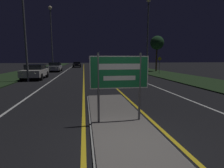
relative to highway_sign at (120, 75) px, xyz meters
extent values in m
plane|color=black|center=(0.00, -1.56, -1.60)|extent=(160.00, 160.00, 0.00)
cube|color=#999993|center=(0.00, 0.00, -1.58)|extent=(1.93, 8.27, 0.05)
cube|color=#66605B|center=(0.00, 0.00, -1.55)|extent=(1.81, 8.15, 0.10)
cube|color=#1E3319|center=(-9.50, 18.44, -1.56)|extent=(5.00, 100.00, 0.08)
cube|color=#1E3319|center=(9.50, 18.44, -1.56)|extent=(5.00, 100.00, 0.08)
cube|color=gold|center=(-1.16, 23.44, -1.60)|extent=(0.12, 70.00, 0.01)
cube|color=gold|center=(1.16, 23.44, -1.60)|extent=(0.12, 70.00, 0.01)
cube|color=silver|center=(-4.20, 23.44, -1.60)|extent=(0.12, 70.00, 0.01)
cube|color=silver|center=(4.20, 23.44, -1.60)|extent=(0.12, 70.00, 0.01)
cube|color=silver|center=(-7.20, 23.44, -1.60)|extent=(0.10, 70.00, 0.01)
cube|color=silver|center=(7.20, 23.44, -1.60)|extent=(0.10, 70.00, 0.01)
cylinder|color=#56565B|center=(-0.67, 0.00, -0.40)|extent=(0.07, 0.07, 2.20)
cylinder|color=#56565B|center=(0.67, 0.00, -0.40)|extent=(0.07, 0.07, 2.20)
cube|color=#19703D|center=(0.00, 0.00, 0.09)|extent=(1.87, 0.04, 1.02)
cube|color=white|center=(0.00, -0.02, 0.09)|extent=(1.87, 0.00, 1.02)
cube|color=#19703D|center=(0.00, -0.02, 0.09)|extent=(1.81, 0.01, 0.96)
cube|color=white|center=(0.00, -0.02, 0.26)|extent=(1.31, 0.01, 0.18)
cube|color=white|center=(0.00, -0.02, -0.09)|extent=(1.03, 0.01, 0.14)
cylinder|color=#56565B|center=(-6.14, 11.42, 2.62)|extent=(0.18, 0.18, 8.44)
cylinder|color=#56565B|center=(-6.16, 24.73, 3.31)|extent=(0.18, 0.18, 9.83)
sphere|color=beige|center=(-6.16, 24.73, 8.40)|extent=(0.58, 0.58, 0.58)
cylinder|color=#56565B|center=(6.50, 15.16, 2.75)|extent=(0.18, 0.18, 8.71)
sphere|color=beige|center=(6.50, 15.16, 7.27)|extent=(0.55, 0.55, 0.55)
cube|color=#B7B7BC|center=(2.86, 11.44, -0.97)|extent=(1.80, 4.63, 0.56)
cube|color=black|center=(2.86, 11.16, -0.43)|extent=(1.58, 2.41, 0.52)
sphere|color=red|center=(2.30, 9.15, -0.90)|extent=(0.14, 0.14, 0.14)
sphere|color=red|center=(3.42, 9.15, -0.90)|extent=(0.14, 0.14, 0.14)
cylinder|color=black|center=(2.00, 12.88, -1.25)|extent=(0.22, 0.71, 0.71)
cylinder|color=black|center=(3.72, 12.88, -1.25)|extent=(0.22, 0.71, 0.71)
cylinder|color=black|center=(2.00, 10.01, -1.25)|extent=(0.22, 0.71, 0.71)
cylinder|color=black|center=(3.72, 10.01, -1.25)|extent=(0.22, 0.71, 0.71)
cube|color=silver|center=(2.53, 20.11, -0.93)|extent=(1.77, 4.05, 0.64)
cube|color=black|center=(2.53, 19.86, -0.40)|extent=(1.56, 2.10, 0.42)
sphere|color=red|center=(1.98, 18.10, -0.85)|extent=(0.14, 0.14, 0.14)
sphere|color=red|center=(3.08, 18.10, -0.85)|extent=(0.14, 0.14, 0.14)
cylinder|color=black|center=(1.69, 21.36, -1.25)|extent=(0.22, 0.70, 0.70)
cylinder|color=black|center=(3.38, 21.36, -1.25)|extent=(0.22, 0.70, 0.70)
cylinder|color=black|center=(1.69, 18.85, -1.25)|extent=(0.22, 0.70, 0.70)
cylinder|color=black|center=(3.38, 18.85, -1.25)|extent=(0.22, 0.70, 0.70)
cube|color=#B7B7BC|center=(2.72, 32.66, -0.97)|extent=(1.89, 4.42, 0.60)
cube|color=black|center=(2.72, 32.39, -0.41)|extent=(1.66, 2.30, 0.51)
sphere|color=red|center=(2.13, 30.47, -0.89)|extent=(0.14, 0.14, 0.14)
sphere|color=red|center=(3.30, 30.47, -0.89)|extent=(0.14, 0.14, 0.14)
cylinder|color=black|center=(1.81, 34.03, -1.27)|extent=(0.22, 0.67, 0.67)
cylinder|color=black|center=(3.62, 34.03, -1.27)|extent=(0.22, 0.67, 0.67)
cylinder|color=black|center=(1.81, 31.29, -1.27)|extent=(0.22, 0.67, 0.67)
cylinder|color=black|center=(3.62, 31.29, -1.27)|extent=(0.22, 0.67, 0.67)
cube|color=silver|center=(-6.08, 13.61, -0.93)|extent=(1.84, 4.49, 0.65)
cube|color=black|center=(-6.08, 13.88, -0.35)|extent=(1.62, 2.33, 0.52)
sphere|color=white|center=(-6.65, 11.38, -0.85)|extent=(0.14, 0.14, 0.14)
sphere|color=white|center=(-5.50, 11.38, -0.85)|extent=(0.14, 0.14, 0.14)
cylinder|color=black|center=(-6.96, 12.22, -1.25)|extent=(0.22, 0.69, 0.69)
cylinder|color=black|center=(-5.19, 12.22, -1.25)|extent=(0.22, 0.69, 0.69)
cylinder|color=black|center=(-6.96, 15.00, -1.25)|extent=(0.22, 0.69, 0.69)
cylinder|color=black|center=(-5.19, 15.00, -1.25)|extent=(0.22, 0.69, 0.69)
cube|color=#B7B7BC|center=(-5.73, 23.93, -0.98)|extent=(1.77, 4.33, 0.64)
cube|color=black|center=(-5.73, 24.19, -0.39)|extent=(1.55, 2.25, 0.54)
sphere|color=white|center=(-6.28, 21.78, -0.90)|extent=(0.14, 0.14, 0.14)
sphere|color=white|center=(-5.18, 21.78, -0.90)|extent=(0.14, 0.14, 0.14)
cylinder|color=black|center=(-6.57, 22.58, -1.30)|extent=(0.22, 0.61, 0.61)
cylinder|color=black|center=(-4.89, 22.58, -1.30)|extent=(0.22, 0.61, 0.61)
cylinder|color=black|center=(-6.57, 25.27, -1.30)|extent=(0.22, 0.61, 0.61)
cylinder|color=black|center=(-4.89, 25.27, -1.30)|extent=(0.22, 0.61, 0.61)
cube|color=black|center=(-2.74, 37.65, -0.99)|extent=(1.79, 4.79, 0.56)
cube|color=black|center=(-2.74, 37.93, -0.51)|extent=(1.57, 2.49, 0.40)
sphere|color=white|center=(-3.29, 35.27, -0.92)|extent=(0.14, 0.14, 0.14)
sphere|color=white|center=(-2.19, 35.27, -0.92)|extent=(0.14, 0.14, 0.14)
cylinder|color=black|center=(-3.59, 36.16, -1.28)|extent=(0.22, 0.65, 0.65)
cylinder|color=black|center=(-1.89, 36.16, -1.28)|extent=(0.22, 0.65, 0.65)
cylinder|color=black|center=(-3.59, 39.13, -1.28)|extent=(0.22, 0.65, 0.65)
cylinder|color=black|center=(-1.89, 39.13, -1.28)|extent=(0.22, 0.65, 0.65)
cylinder|color=#56565B|center=(8.93, 16.89, -0.50)|extent=(0.06, 0.06, 2.04)
cube|color=yellow|center=(8.93, 16.89, 0.45)|extent=(0.60, 0.02, 0.60)
cylinder|color=#4C3823|center=(10.39, 21.33, 0.47)|extent=(0.24, 0.24, 3.99)
sphere|color=#1E4223|center=(10.39, 21.33, 2.95)|extent=(2.15, 2.15, 2.15)
camera|label=1|loc=(-1.10, -5.37, 0.52)|focal=28.00mm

